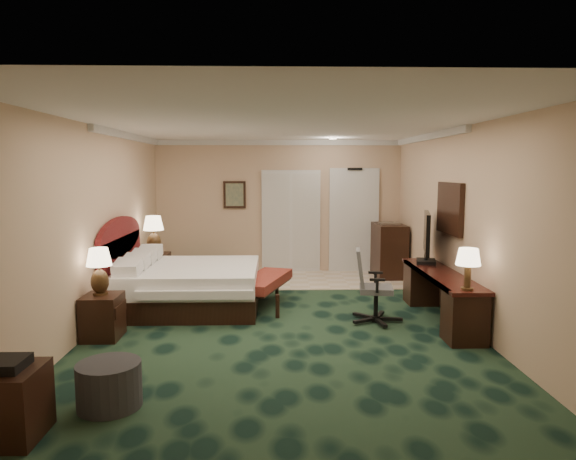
{
  "coord_description": "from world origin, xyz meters",
  "views": [
    {
      "loc": [
        -0.11,
        -6.77,
        2.11
      ],
      "look_at": [
        0.1,
        0.6,
        1.24
      ],
      "focal_mm": 32.0,
      "sensor_mm": 36.0,
      "label": 1
    }
  ],
  "objects_px": {
    "nightstand_far": "(154,271)",
    "minibar": "(389,250)",
    "lamp_far": "(154,235)",
    "bed_bench": "(265,291)",
    "bed": "(191,287)",
    "tv": "(427,238)",
    "lamp_near": "(99,271)",
    "side_table": "(7,404)",
    "ottoman": "(109,385)",
    "nightstand_near": "(103,317)",
    "desk": "(440,297)",
    "desk_chair": "(376,286)"
  },
  "relations": [
    {
      "from": "nightstand_far",
      "to": "minibar",
      "type": "relative_size",
      "value": 0.6
    },
    {
      "from": "lamp_far",
      "to": "bed_bench",
      "type": "bearing_deg",
      "value": -33.5
    },
    {
      "from": "bed",
      "to": "nightstand_far",
      "type": "height_order",
      "value": "bed"
    },
    {
      "from": "bed_bench",
      "to": "tv",
      "type": "xyz_separation_m",
      "value": [
        2.49,
        -0.03,
        0.83
      ]
    },
    {
      "from": "bed_bench",
      "to": "lamp_near",
      "type": "bearing_deg",
      "value": -127.28
    },
    {
      "from": "bed",
      "to": "lamp_near",
      "type": "xyz_separation_m",
      "value": [
        -0.9,
        -1.4,
        0.52
      ]
    },
    {
      "from": "bed_bench",
      "to": "side_table",
      "type": "xyz_separation_m",
      "value": [
        -1.96,
        -3.86,
        0.04
      ]
    },
    {
      "from": "lamp_near",
      "to": "minibar",
      "type": "xyz_separation_m",
      "value": [
        4.46,
        3.62,
        -0.33
      ]
    },
    {
      "from": "lamp_far",
      "to": "side_table",
      "type": "relative_size",
      "value": 1.18
    },
    {
      "from": "lamp_near",
      "to": "ottoman",
      "type": "height_order",
      "value": "lamp_near"
    },
    {
      "from": "nightstand_near",
      "to": "desk",
      "type": "xyz_separation_m",
      "value": [
        4.48,
        0.64,
        0.06
      ]
    },
    {
      "from": "bed",
      "to": "ottoman",
      "type": "distance_m",
      "value": 3.34
    },
    {
      "from": "bed",
      "to": "lamp_far",
      "type": "relative_size",
      "value": 3.04
    },
    {
      "from": "nightstand_near",
      "to": "bed_bench",
      "type": "xyz_separation_m",
      "value": [
        2.01,
        1.43,
        -0.04
      ]
    },
    {
      "from": "lamp_near",
      "to": "side_table",
      "type": "bearing_deg",
      "value": -88.21
    },
    {
      "from": "desk",
      "to": "desk_chair",
      "type": "height_order",
      "value": "desk_chair"
    },
    {
      "from": "tv",
      "to": "desk_chair",
      "type": "xyz_separation_m",
      "value": [
        -0.93,
        -0.8,
        -0.56
      ]
    },
    {
      "from": "lamp_far",
      "to": "tv",
      "type": "xyz_separation_m",
      "value": [
        4.47,
        -1.34,
        0.11
      ]
    },
    {
      "from": "bed",
      "to": "ottoman",
      "type": "bearing_deg",
      "value": -93.43
    },
    {
      "from": "bed",
      "to": "desk",
      "type": "height_order",
      "value": "desk"
    },
    {
      "from": "side_table",
      "to": "minibar",
      "type": "relative_size",
      "value": 0.55
    },
    {
      "from": "ottoman",
      "to": "lamp_far",
      "type": "bearing_deg",
      "value": 98.0
    },
    {
      "from": "lamp_near",
      "to": "minibar",
      "type": "distance_m",
      "value": 5.75
    },
    {
      "from": "side_table",
      "to": "minibar",
      "type": "height_order",
      "value": "minibar"
    },
    {
      "from": "side_table",
      "to": "lamp_far",
      "type": "bearing_deg",
      "value": 90.29
    },
    {
      "from": "bed",
      "to": "desk",
      "type": "xyz_separation_m",
      "value": [
        3.61,
        -0.79,
        0.02
      ]
    },
    {
      "from": "bed_bench",
      "to": "ottoman",
      "type": "xyz_separation_m",
      "value": [
        -1.33,
        -3.33,
        -0.04
      ]
    },
    {
      "from": "bed",
      "to": "desk_chair",
      "type": "height_order",
      "value": "desk_chair"
    },
    {
      "from": "nightstand_far",
      "to": "bed_bench",
      "type": "height_order",
      "value": "nightstand_far"
    },
    {
      "from": "lamp_near",
      "to": "bed_bench",
      "type": "distance_m",
      "value": 2.54
    },
    {
      "from": "bed_bench",
      "to": "nightstand_far",
      "type": "bearing_deg",
      "value": 165.71
    },
    {
      "from": "side_table",
      "to": "minibar",
      "type": "bearing_deg",
      "value": 54.2
    },
    {
      "from": "lamp_near",
      "to": "bed_bench",
      "type": "height_order",
      "value": "lamp_near"
    },
    {
      "from": "nightstand_near",
      "to": "desk_chair",
      "type": "relative_size",
      "value": 0.54
    },
    {
      "from": "desk",
      "to": "minibar",
      "type": "xyz_separation_m",
      "value": [
        -0.05,
        3.01,
        0.18
      ]
    },
    {
      "from": "desk_chair",
      "to": "lamp_far",
      "type": "bearing_deg",
      "value": 157.29
    },
    {
      "from": "nightstand_near",
      "to": "side_table",
      "type": "height_order",
      "value": "side_table"
    },
    {
      "from": "ottoman",
      "to": "desk_chair",
      "type": "xyz_separation_m",
      "value": [
        2.89,
        2.5,
        0.31
      ]
    },
    {
      "from": "ottoman",
      "to": "side_table",
      "type": "distance_m",
      "value": 0.82
    },
    {
      "from": "bed_bench",
      "to": "tv",
      "type": "relative_size",
      "value": 1.41
    },
    {
      "from": "bed",
      "to": "nightstand_far",
      "type": "distance_m",
      "value": 1.52
    },
    {
      "from": "nightstand_far",
      "to": "desk",
      "type": "bearing_deg",
      "value": -24.69
    },
    {
      "from": "nightstand_near",
      "to": "bed_bench",
      "type": "distance_m",
      "value": 2.46
    },
    {
      "from": "nightstand_far",
      "to": "lamp_far",
      "type": "relative_size",
      "value": 0.93
    },
    {
      "from": "ottoman",
      "to": "side_table",
      "type": "height_order",
      "value": "side_table"
    },
    {
      "from": "ottoman",
      "to": "desk",
      "type": "height_order",
      "value": "desk"
    },
    {
      "from": "bed_bench",
      "to": "desk_chair",
      "type": "relative_size",
      "value": 1.39
    },
    {
      "from": "nightstand_near",
      "to": "desk_chair",
      "type": "xyz_separation_m",
      "value": [
        3.57,
        0.6,
        0.23
      ]
    },
    {
      "from": "lamp_far",
      "to": "tv",
      "type": "relative_size",
      "value": 0.67
    },
    {
      "from": "nightstand_far",
      "to": "bed_bench",
      "type": "xyz_separation_m",
      "value": [
        1.98,
        -1.26,
        -0.07
      ]
    }
  ]
}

